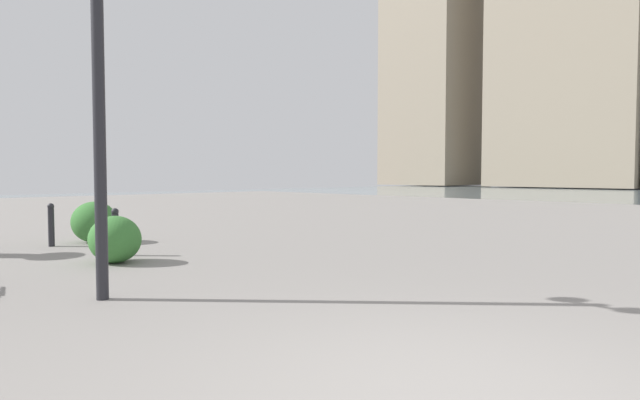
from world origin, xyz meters
name	(u,v)px	position (x,y,z in m)	size (l,w,h in m)	color
building_annex	(574,42)	(24.19, -64.30, 17.54)	(17.35, 12.16, 35.07)	gray
building_highrise	(436,53)	(43.51, -63.52, 19.25)	(11.62, 12.20, 38.51)	gray
lamppost	(98,56)	(4.43, 0.56, 2.84)	(0.98, 0.28, 4.30)	#232328
bollard_near	(115,231)	(7.69, -0.95, 0.45)	(0.13, 0.13, 0.86)	#232328
bollard_mid	(51,224)	(9.81, -0.50, 0.46)	(0.13, 0.13, 0.89)	#232328
shrub_low	(94,222)	(9.85, -1.39, 0.44)	(1.05, 0.94, 0.89)	#387533
shrub_round	(115,239)	(6.90, -0.61, 0.39)	(0.93, 0.83, 0.79)	#387533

